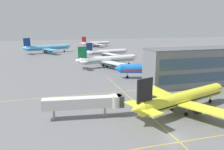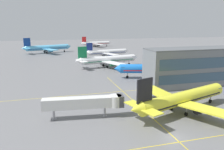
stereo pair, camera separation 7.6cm
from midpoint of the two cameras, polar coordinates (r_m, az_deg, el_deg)
name	(u,v)px [view 2 (the right image)]	position (r m, az deg, el deg)	size (l,w,h in m)	color
ground_plane	(174,137)	(51.47, 15.51, -14.99)	(600.00, 600.00, 0.00)	slate
airliner_front_gate	(183,98)	(64.21, 17.52, -5.66)	(35.66, 30.48, 11.35)	yellow
airliner_second_row	(160,69)	(100.79, 12.04, 1.53)	(39.07, 33.33, 12.36)	blue
airliner_third_row	(108,60)	(124.83, -1.06, 3.92)	(38.21, 32.52, 11.92)	white
airliner_far_left_stand	(107,52)	(161.56, -1.29, 5.83)	(34.18, 29.18, 10.64)	white
airliner_far_right_stand	(47,48)	(191.89, -16.07, 6.67)	(39.84, 34.01, 12.63)	#5BB7E5
airliner_distant_taxiway	(96,43)	(234.48, -4.06, 8.03)	(33.79, 28.69, 10.57)	white
taxiway_markings	(143,110)	(64.58, 7.99, -8.71)	(114.79, 80.63, 0.01)	yellow
jet_bridge	(89,102)	(58.02, -5.76, -6.91)	(20.76, 5.27, 5.58)	silver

